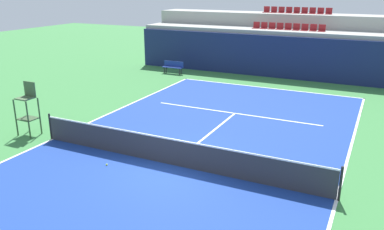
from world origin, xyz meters
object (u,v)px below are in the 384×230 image
at_px(tennis_net, 171,151).
at_px(tennis_ball_0, 107,165).
at_px(umpire_chair, 28,107).
at_px(player_bench, 173,66).

distance_m(tennis_net, tennis_ball_0, 2.27).
bearing_deg(umpire_chair, tennis_net, -0.48).
relative_size(umpire_chair, player_bench, 1.47).
bearing_deg(tennis_ball_0, player_bench, 109.71).
bearing_deg(tennis_net, tennis_ball_0, -152.06).
bearing_deg(player_bench, tennis_ball_0, -70.29).
bearing_deg(tennis_ball_0, tennis_net, 27.94).
xyz_separation_m(umpire_chair, tennis_ball_0, (4.73, -1.10, -1.14)).
relative_size(umpire_chair, tennis_ball_0, 33.33).
bearing_deg(tennis_ball_0, umpire_chair, 166.92).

